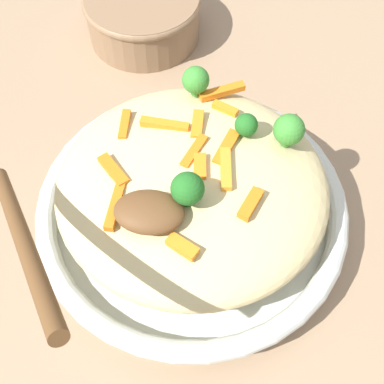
# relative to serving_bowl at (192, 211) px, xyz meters

# --- Properties ---
(ground_plane) EXTENTS (2.40, 2.40, 0.00)m
(ground_plane) POSITION_rel_serving_bowl_xyz_m (0.00, 0.00, -0.02)
(ground_plane) COLOR #9E7F60
(serving_bowl) EXTENTS (0.29, 0.29, 0.04)m
(serving_bowl) POSITION_rel_serving_bowl_xyz_m (0.00, 0.00, 0.00)
(serving_bowl) COLOR silver
(serving_bowl) RESTS_ON ground_plane
(pasta_mound) EXTENTS (0.24, 0.23, 0.06)m
(pasta_mound) POSITION_rel_serving_bowl_xyz_m (0.00, 0.00, 0.04)
(pasta_mound) COLOR #DBC689
(pasta_mound) RESTS_ON serving_bowl
(carrot_piece_0) EXTENTS (0.01, 0.03, 0.01)m
(carrot_piece_0) POSITION_rel_serving_bowl_xyz_m (0.07, -0.04, 0.07)
(carrot_piece_0) COLOR orange
(carrot_piece_0) RESTS_ON pasta_mound
(carrot_piece_1) EXTENTS (0.02, 0.04, 0.01)m
(carrot_piece_1) POSITION_rel_serving_bowl_xyz_m (-0.03, -0.02, 0.07)
(carrot_piece_1) COLOR orange
(carrot_piece_1) RESTS_ON pasta_mound
(carrot_piece_2) EXTENTS (0.01, 0.02, 0.01)m
(carrot_piece_2) POSITION_rel_serving_bowl_xyz_m (-0.01, 0.00, 0.07)
(carrot_piece_2) COLOR orange
(carrot_piece_2) RESTS_ON pasta_mound
(carrot_piece_3) EXTENTS (0.03, 0.02, 0.01)m
(carrot_piece_3) POSITION_rel_serving_bowl_xyz_m (-0.02, -0.07, 0.07)
(carrot_piece_3) COLOR orange
(carrot_piece_3) RESTS_ON pasta_mound
(carrot_piece_4) EXTENTS (0.01, 0.03, 0.01)m
(carrot_piece_4) POSITION_rel_serving_bowl_xyz_m (-0.00, -0.05, 0.07)
(carrot_piece_4) COLOR orange
(carrot_piece_4) RESTS_ON pasta_mound
(carrot_piece_5) EXTENTS (0.03, 0.02, 0.01)m
(carrot_piece_5) POSITION_rel_serving_bowl_xyz_m (-0.00, 0.07, 0.07)
(carrot_piece_5) COLOR orange
(carrot_piece_5) RESTS_ON pasta_mound
(carrot_piece_6) EXTENTS (0.02, 0.03, 0.01)m
(carrot_piece_6) POSITION_rel_serving_bowl_xyz_m (-0.05, 0.03, 0.07)
(carrot_piece_6) COLOR orange
(carrot_piece_6) RESTS_ON pasta_mound
(carrot_piece_7) EXTENTS (0.02, 0.04, 0.01)m
(carrot_piece_7) POSITION_rel_serving_bowl_xyz_m (0.00, -0.02, 0.07)
(carrot_piece_7) COLOR orange
(carrot_piece_7) RESTS_ON pasta_mound
(carrot_piece_8) EXTENTS (0.04, 0.01, 0.01)m
(carrot_piece_8) POSITION_rel_serving_bowl_xyz_m (0.03, -0.04, 0.07)
(carrot_piece_8) COLOR orange
(carrot_piece_8) RESTS_ON pasta_mound
(carrot_piece_9) EXTENTS (0.03, 0.03, 0.01)m
(carrot_piece_9) POSITION_rel_serving_bowl_xyz_m (0.07, 0.01, 0.07)
(carrot_piece_9) COLOR orange
(carrot_piece_9) RESTS_ON pasta_mound
(carrot_piece_10) EXTENTS (0.01, 0.04, 0.01)m
(carrot_piece_10) POSITION_rel_serving_bowl_xyz_m (-0.03, 0.00, 0.07)
(carrot_piece_10) COLOR orange
(carrot_piece_10) RESTS_ON pasta_mound
(carrot_piece_11) EXTENTS (0.01, 0.04, 0.01)m
(carrot_piece_11) POSITION_rel_serving_bowl_xyz_m (0.06, 0.04, 0.07)
(carrot_piece_11) COLOR orange
(carrot_piece_11) RESTS_ON pasta_mound
(carrot_piece_12) EXTENTS (0.04, 0.03, 0.01)m
(carrot_piece_12) POSITION_rel_serving_bowl_xyz_m (-0.02, -0.09, 0.07)
(carrot_piece_12) COLOR orange
(carrot_piece_12) RESTS_ON pasta_mound
(broccoli_floret_0) EXTENTS (0.03, 0.03, 0.03)m
(broccoli_floret_0) POSITION_rel_serving_bowl_xyz_m (-0.08, -0.04, 0.08)
(broccoli_floret_0) COLOR #377928
(broccoli_floret_0) RESTS_ON pasta_mound
(broccoli_floret_1) EXTENTS (0.02, 0.02, 0.02)m
(broccoli_floret_1) POSITION_rel_serving_bowl_xyz_m (-0.04, -0.04, 0.08)
(broccoli_floret_1) COLOR #205B1C
(broccoli_floret_1) RESTS_ON pasta_mound
(broccoli_floret_2) EXTENTS (0.03, 0.03, 0.03)m
(broccoli_floret_2) POSITION_rel_serving_bowl_xyz_m (0.00, 0.03, 0.09)
(broccoli_floret_2) COLOR #205B1C
(broccoli_floret_2) RESTS_ON pasta_mound
(broccoli_floret_3) EXTENTS (0.03, 0.03, 0.03)m
(broccoli_floret_3) POSITION_rel_serving_bowl_xyz_m (0.01, -0.09, 0.08)
(broccoli_floret_3) COLOR #377928
(broccoli_floret_3) RESTS_ON pasta_mound
(serving_spoon) EXTENTS (0.16, 0.16, 0.10)m
(serving_spoon) POSITION_rel_serving_bowl_xyz_m (0.06, 0.07, 0.09)
(serving_spoon) COLOR brown
(serving_spoon) RESTS_ON pasta_mound
(companion_bowl) EXTENTS (0.14, 0.14, 0.06)m
(companion_bowl) POSITION_rel_serving_bowl_xyz_m (0.09, -0.27, 0.01)
(companion_bowl) COLOR #8C6B4C
(companion_bowl) RESTS_ON ground_plane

